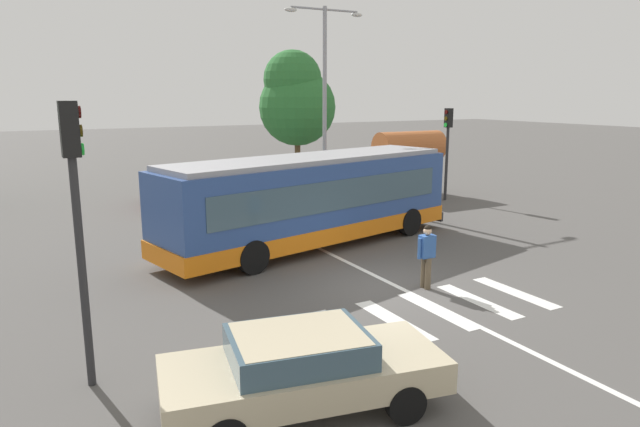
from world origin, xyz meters
TOP-DOWN VIEW (x-y plane):
  - ground_plane at (0.00, 0.00)m, footprint 160.00×160.00m
  - city_transit_bus at (0.26, 4.57)m, footprint 11.31×4.94m
  - pedestrian_crossing_street at (0.90, -0.64)m, footprint 0.58×0.34m
  - foreground_sedan at (-4.66, -4.38)m, footprint 4.76×2.60m
  - parked_car_red at (-2.20, 13.97)m, footprint 2.34×4.68m
  - parked_car_white at (0.64, 14.17)m, footprint 1.97×4.55m
  - parked_car_teal at (3.10, 14.47)m, footprint 2.20×4.64m
  - traffic_light_near_corner at (-7.55, -1.84)m, footprint 0.33×0.32m
  - traffic_light_far_corner at (9.98, 9.10)m, footprint 0.33×0.32m
  - bus_stop_shelter at (9.22, 11.07)m, footprint 3.65×1.54m
  - twin_arm_street_lamp at (5.06, 12.35)m, footprint 4.12×0.32m
  - background_tree_right at (7.44, 20.33)m, footprint 4.79×4.79m
  - crosswalk_painted_stripes at (0.15, -2.02)m, footprint 5.59×2.62m
  - lane_center_line at (0.31, 2.00)m, footprint 0.16×24.00m

SIDE VIEW (x-z plane):
  - ground_plane at x=0.00m, z-range 0.00..0.00m
  - lane_center_line at x=0.31m, z-range 0.00..0.01m
  - crosswalk_painted_stripes at x=0.15m, z-range 0.00..0.01m
  - foreground_sedan at x=-4.66m, z-range 0.09..1.44m
  - parked_car_red at x=-2.20m, z-range 0.09..1.44m
  - parked_car_white at x=0.64m, z-range 0.09..1.44m
  - parked_car_teal at x=3.10m, z-range 0.09..1.44m
  - pedestrian_crossing_street at x=0.90m, z-range 0.11..1.83m
  - city_transit_bus at x=0.26m, z-range 0.06..3.12m
  - bus_stop_shelter at x=9.22m, z-range 0.79..4.04m
  - traffic_light_far_corner at x=9.98m, z-range 0.77..5.18m
  - traffic_light_near_corner at x=-7.55m, z-range 0.83..5.77m
  - background_tree_right at x=7.44m, z-range 0.90..8.65m
  - twin_arm_street_lamp at x=5.06m, z-range 1.01..10.09m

